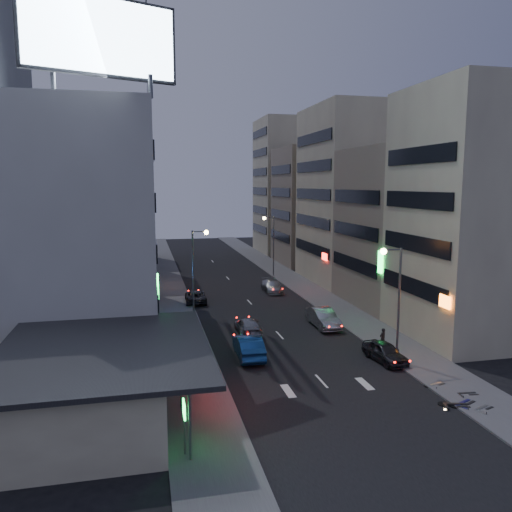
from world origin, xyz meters
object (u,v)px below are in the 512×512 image
object	(u,v)px
scooter_silver_a	(487,395)
scooter_black_b	(475,383)
parked_car_right_near	(385,352)
road_car_blue	(249,346)
scooter_blue	(468,389)
scooter_silver_b	(441,374)
parked_car_right_far	(272,286)
parked_car_left	(196,297)
scooter_black_a	(468,393)
parked_car_right_mid	(323,318)
road_car_silver	(248,326)
person	(383,338)

from	to	relation	value
scooter_silver_a	scooter_black_b	xyz separation A→B (m)	(0.48, 1.66, -0.01)
parked_car_right_near	road_car_blue	world-z (taller)	road_car_blue
scooter_blue	scooter_black_b	bearing A→B (deg)	-78.61
scooter_silver_b	scooter_silver_a	bearing A→B (deg)	174.60
parked_car_right_far	parked_car_left	bearing A→B (deg)	-159.88
scooter_black_a	parked_car_right_mid	bearing A→B (deg)	25.76
road_car_silver	scooter_blue	xyz separation A→B (m)	(9.68, -15.40, 0.02)
parked_car_right_mid	scooter_silver_b	world-z (taller)	parked_car_right_mid
parked_car_right_far	road_car_blue	size ratio (longest dim) A/B	0.96
road_car_silver	scooter_silver_b	xyz separation A→B (m)	(9.64, -12.78, -0.07)
scooter_blue	scooter_silver_b	bearing A→B (deg)	-23.46
scooter_black_a	road_car_silver	bearing A→B (deg)	47.67
scooter_silver_a	parked_car_right_near	bearing A→B (deg)	-5.13
scooter_silver_a	scooter_silver_b	distance (m)	3.56
parked_car_right_near	road_car_silver	distance (m)	11.64
parked_car_right_far	scooter_silver_b	bearing A→B (deg)	-82.23
parked_car_right_mid	scooter_black_b	bearing A→B (deg)	-75.71
parked_car_right_far	scooter_silver_b	world-z (taller)	parked_car_right_far
parked_car_right_near	parked_car_right_far	xyz separation A→B (m)	(-1.97, 23.92, -0.01)
scooter_black_a	scooter_black_b	distance (m)	1.98
parked_car_right_mid	scooter_blue	world-z (taller)	parked_car_right_mid
scooter_silver_a	person	bearing A→B (deg)	-13.79
scooter_blue	parked_car_right_mid	bearing A→B (deg)	-14.47
parked_car_right_near	scooter_black_b	world-z (taller)	parked_car_right_near
scooter_blue	road_car_blue	bearing A→B (deg)	22.84
scooter_silver_b	parked_car_right_mid	bearing A→B (deg)	-4.07
parked_car_right_near	parked_car_left	size ratio (longest dim) A/B	0.89
parked_car_left	parked_car_right_far	world-z (taller)	parked_car_right_far
parked_car_right_mid	person	xyz separation A→B (m)	(2.19, -6.82, 0.09)
road_car_silver	scooter_silver_b	bearing A→B (deg)	129.90
person	road_car_silver	bearing A→B (deg)	-56.30
parked_car_right_near	scooter_silver_b	size ratio (longest dim) A/B	2.54
scooter_blue	scooter_black_b	world-z (taller)	scooter_blue
parked_car_right_near	parked_car_left	distance (m)	23.50
road_car_blue	scooter_silver_a	distance (m)	15.76
parked_car_right_mid	scooter_black_a	xyz separation A→B (m)	(2.43, -16.67, -0.09)
parked_car_right_mid	scooter_black_a	world-z (taller)	parked_car_right_mid
parked_car_right_near	parked_car_right_mid	bearing A→B (deg)	91.06
parked_car_left	person	bearing A→B (deg)	126.40
scooter_black_a	scooter_blue	bearing A→B (deg)	-18.08
parked_car_left	scooter_black_b	xyz separation A→B (m)	(13.88, -26.90, -0.00)
road_car_silver	scooter_blue	distance (m)	18.19
road_car_blue	scooter_silver_a	bearing A→B (deg)	138.38
road_car_silver	parked_car_right_near	bearing A→B (deg)	136.80
parked_car_right_near	road_car_silver	world-z (taller)	parked_car_right_near
parked_car_right_mid	parked_car_left	bearing A→B (deg)	130.79
road_car_silver	person	bearing A→B (deg)	148.83
scooter_black_b	parked_car_left	bearing A→B (deg)	32.64
parked_car_right_far	road_car_blue	bearing A→B (deg)	-108.39
road_car_blue	road_car_silver	bearing A→B (deg)	-99.78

